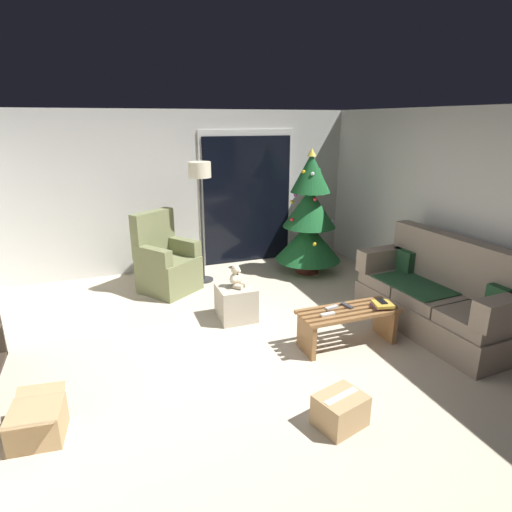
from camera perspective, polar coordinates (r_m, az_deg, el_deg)
ground_plane at (r=4.49m, az=-1.76°, el=-13.56°), size 7.00×7.00×0.00m
wall_back at (r=6.89m, az=-10.04°, el=8.52°), size 5.72×0.12×2.50m
wall_right at (r=5.56m, az=27.41°, el=4.53°), size 0.12×6.00×2.50m
patio_door_frame at (r=7.12m, az=-1.19°, el=7.86°), size 1.60×0.02×2.20m
patio_door_glass at (r=7.11m, az=-1.14°, el=7.44°), size 1.50×0.02×2.10m
couch at (r=5.31m, az=23.37°, el=-5.13°), size 0.90×1.99×1.08m
coffee_table at (r=4.70m, az=12.28°, el=-8.67°), size 1.10×0.40×0.42m
remote_graphite at (r=4.71m, az=12.19°, el=-6.57°), size 0.07×0.16×0.02m
remote_silver at (r=4.63m, az=10.19°, el=-6.85°), size 0.16×0.07×0.02m
remote_white at (r=4.48m, az=9.68°, el=-7.74°), size 0.16×0.05×0.02m
book_stack at (r=4.77m, az=16.68°, el=-6.33°), size 0.24×0.24×0.06m
cell_phone at (r=4.78m, az=16.65°, el=-5.87°), size 0.09×0.15×0.01m
christmas_tree at (r=6.63m, az=7.20°, el=4.91°), size 1.03×1.03×1.95m
armchair at (r=6.13m, az=-12.07°, el=-0.98°), size 0.95×0.96×1.13m
floor_lamp at (r=6.14m, az=-7.55°, el=9.92°), size 0.32×0.32×1.78m
ottoman at (r=5.20m, az=-2.71°, el=-6.32°), size 0.44×0.44×0.42m
teddy_bear_cream at (r=5.07m, az=-2.66°, el=-2.92°), size 0.21×0.22×0.29m
cardboard_box_taped_mid_floor at (r=3.66m, az=11.31°, el=-19.76°), size 0.45×0.40×0.27m
cardboard_box_open_near_shelf at (r=3.85m, az=-27.44°, el=-19.42°), size 0.42×0.56×0.32m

